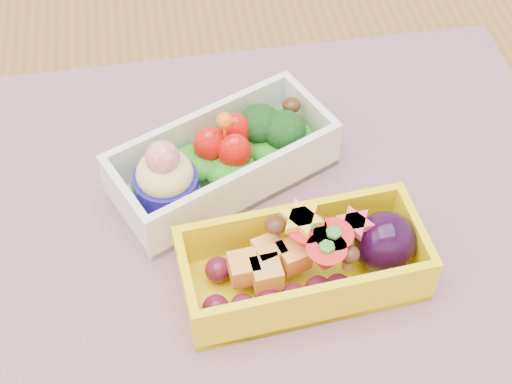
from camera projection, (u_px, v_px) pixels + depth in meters
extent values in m
cube|color=brown|center=(280.00, 276.00, 0.59)|extent=(1.20, 0.80, 0.04)
cube|color=#A47185|center=(248.00, 227.00, 0.60)|extent=(0.57, 0.44, 0.00)
cube|color=white|center=(223.00, 160.00, 0.61)|extent=(0.20, 0.15, 0.05)
ellipsoid|color=green|center=(223.00, 166.00, 0.61)|extent=(0.19, 0.13, 0.02)
cylinder|color=#1B1391|center=(167.00, 190.00, 0.59)|extent=(0.05, 0.05, 0.03)
sphere|color=red|center=(162.00, 158.00, 0.56)|extent=(0.03, 0.03, 0.03)
ellipsoid|color=red|center=(210.00, 145.00, 0.60)|extent=(0.03, 0.02, 0.03)
ellipsoid|color=red|center=(235.00, 152.00, 0.60)|extent=(0.03, 0.02, 0.03)
ellipsoid|color=red|center=(235.00, 131.00, 0.61)|extent=(0.03, 0.02, 0.03)
sphere|color=orange|center=(224.00, 120.00, 0.58)|extent=(0.01, 0.01, 0.01)
ellipsoid|color=black|center=(260.00, 124.00, 0.62)|extent=(0.04, 0.04, 0.03)
ellipsoid|color=black|center=(284.00, 130.00, 0.61)|extent=(0.04, 0.04, 0.03)
ellipsoid|color=#3F2111|center=(292.00, 105.00, 0.62)|extent=(0.02, 0.02, 0.01)
cube|color=yellow|center=(303.00, 264.00, 0.54)|extent=(0.19, 0.09, 0.05)
ellipsoid|color=#5B112D|center=(256.00, 285.00, 0.54)|extent=(0.10, 0.05, 0.02)
cube|color=orange|center=(267.00, 262.00, 0.54)|extent=(0.05, 0.04, 0.02)
cone|color=red|center=(306.00, 239.00, 0.54)|extent=(0.03, 0.03, 0.03)
cone|color=red|center=(332.00, 246.00, 0.53)|extent=(0.03, 0.03, 0.03)
cone|color=red|center=(325.00, 260.00, 0.53)|extent=(0.03, 0.03, 0.03)
cylinder|color=yellow|center=(301.00, 219.00, 0.53)|extent=(0.03, 0.03, 0.01)
cylinder|color=#E53F5B|center=(355.00, 223.00, 0.53)|extent=(0.03, 0.03, 0.01)
ellipsoid|color=#3F2111|center=(275.00, 239.00, 0.54)|extent=(0.02, 0.02, 0.01)
ellipsoid|color=#3F2111|center=(348.00, 261.00, 0.53)|extent=(0.02, 0.02, 0.01)
ellipsoid|color=black|center=(385.00, 243.00, 0.55)|extent=(0.05, 0.05, 0.05)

